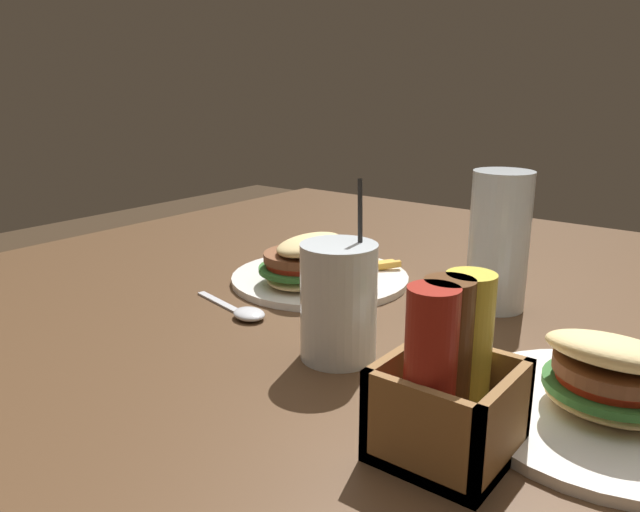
{
  "coord_description": "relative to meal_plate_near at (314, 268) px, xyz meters",
  "views": [
    {
      "loc": [
        0.64,
        0.42,
        1.05
      ],
      "look_at": [
        -0.05,
        -0.12,
        0.8
      ],
      "focal_mm": 35.0,
      "sensor_mm": 36.0,
      "label": 1
    }
  ],
  "objects": [
    {
      "name": "dining_table",
      "position": [
        0.03,
        0.11,
        -0.14
      ],
      "size": [
        1.35,
        1.3,
        0.77
      ],
      "color": "#4C331E",
      "rests_on": "ground_plane"
    },
    {
      "name": "meal_plate_near",
      "position": [
        0.0,
        0.0,
        0.0
      ],
      "size": [
        0.26,
        0.26,
        0.09
      ],
      "color": "white",
      "rests_on": "dining_table"
    },
    {
      "name": "beer_glass",
      "position": [
        -0.07,
        0.24,
        0.06
      ],
      "size": [
        0.08,
        0.08,
        0.18
      ],
      "color": "silver",
      "rests_on": "dining_table"
    },
    {
      "name": "juice_glass",
      "position": [
        0.17,
        0.17,
        0.03
      ],
      "size": [
        0.08,
        0.08,
        0.19
      ],
      "color": "silver",
      "rests_on": "dining_table"
    },
    {
      "name": "spoon",
      "position": [
        0.15,
        0.01,
        -0.02
      ],
      "size": [
        0.05,
        0.15,
        0.01
      ],
      "rotation": [
        0.0,
        0.0,
        1.35
      ],
      "color": "silver",
      "rests_on": "dining_table"
    },
    {
      "name": "meal_plate_far",
      "position": [
        0.14,
        0.43,
        0.0
      ],
      "size": [
        0.26,
        0.26,
        0.09
      ],
      "color": "white",
      "rests_on": "dining_table"
    },
    {
      "name": "condiment_caddy",
      "position": [
        0.27,
        0.34,
        0.03
      ],
      "size": [
        0.1,
        0.1,
        0.15
      ],
      "color": "brown",
      "rests_on": "dining_table"
    }
  ]
}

